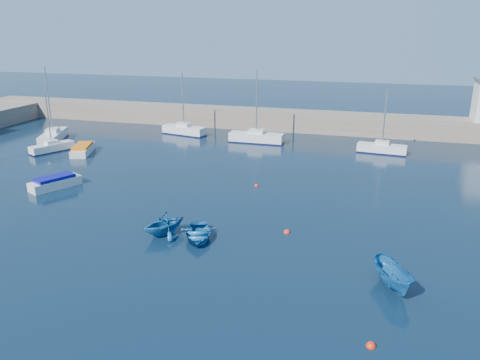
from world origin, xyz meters
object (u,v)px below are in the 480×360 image
(sailboat_7, at_px, (382,148))
(dinghy_left, at_px, (164,223))
(sailboat_3, at_px, (52,147))
(sailboat_5, at_px, (184,130))
(sailboat_4, at_px, (53,136))
(dinghy_right, at_px, (393,277))
(motorboat_1, at_px, (55,182))
(sailboat_6, at_px, (256,137))
(dinghy_center, at_px, (198,234))
(motorboat_2, at_px, (83,149))

(sailboat_7, xyz_separation_m, dinghy_left, (-14.62, -27.60, 0.29))
(sailboat_3, bearing_deg, sailboat_7, 39.71)
(sailboat_5, bearing_deg, sailboat_7, -83.83)
(sailboat_3, distance_m, sailboat_4, 5.52)
(dinghy_right, bearing_deg, motorboat_1, 137.85)
(motorboat_1, bearing_deg, sailboat_3, 154.29)
(sailboat_6, bearing_deg, motorboat_1, 149.66)
(sailboat_7, height_order, motorboat_1, sailboat_7)
(sailboat_3, xyz_separation_m, dinghy_center, (24.95, -17.51, -0.15))
(dinghy_left, xyz_separation_m, dinghy_right, (15.27, -2.96, -0.16))
(sailboat_5, bearing_deg, sailboat_6, -86.86)
(sailboat_5, bearing_deg, dinghy_center, -143.39)
(motorboat_1, bearing_deg, sailboat_5, 109.82)
(sailboat_6, xyz_separation_m, dinghy_left, (0.62, -28.68, 0.20))
(sailboat_7, bearing_deg, dinghy_center, 162.12)
(sailboat_3, relative_size, dinghy_right, 1.84)
(sailboat_6, relative_size, dinghy_left, 2.73)
(sailboat_6, relative_size, sailboat_7, 1.23)
(sailboat_4, xyz_separation_m, motorboat_2, (7.05, -4.09, -0.18))
(dinghy_left, bearing_deg, sailboat_3, 174.94)
(dinghy_right, bearing_deg, sailboat_7, 67.15)
(sailboat_3, distance_m, sailboat_6, 24.50)
(sailboat_3, xyz_separation_m, sailboat_7, (37.06, 10.08, 0.04))
(sailboat_5, height_order, sailboat_7, sailboat_5)
(motorboat_1, distance_m, motorboat_2, 12.34)
(dinghy_center, bearing_deg, sailboat_5, 94.69)
(sailboat_3, relative_size, dinghy_left, 2.05)
(motorboat_2, relative_size, dinghy_left, 1.60)
(sailboat_5, distance_m, motorboat_1, 23.99)
(dinghy_center, height_order, dinghy_right, dinghy_right)
(sailboat_6, bearing_deg, sailboat_3, 117.54)
(sailboat_6, bearing_deg, sailboat_5, 81.23)
(sailboat_5, height_order, motorboat_1, sailboat_5)
(sailboat_3, distance_m, dinghy_center, 30.49)
(dinghy_center, distance_m, dinghy_left, 2.56)
(motorboat_1, bearing_deg, sailboat_7, 62.63)
(sailboat_7, xyz_separation_m, motorboat_2, (-33.21, -9.68, -0.09))
(motorboat_2, xyz_separation_m, dinghy_right, (33.86, -20.87, 0.23))
(dinghy_left, bearing_deg, sailboat_4, 172.29)
(sailboat_7, bearing_deg, dinghy_left, 157.89)
(motorboat_1, distance_m, dinghy_right, 30.59)
(sailboat_5, xyz_separation_m, dinghy_center, (13.70, -30.39, -0.26))
(dinghy_right, bearing_deg, sailboat_3, 127.44)
(sailboat_7, distance_m, dinghy_left, 31.23)
(sailboat_5, bearing_deg, dinghy_right, -129.23)
(sailboat_6, bearing_deg, dinghy_right, -152.88)
(sailboat_5, relative_size, dinghy_right, 2.23)
(sailboat_4, xyz_separation_m, motorboat_1, (11.84, -15.46, -0.15))
(sailboat_6, height_order, motorboat_1, sailboat_6)
(sailboat_5, height_order, dinghy_right, sailboat_5)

